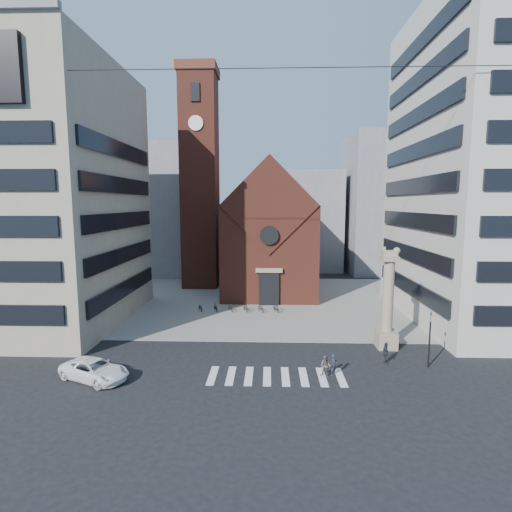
# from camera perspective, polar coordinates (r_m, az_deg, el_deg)

# --- Properties ---
(ground) EXTENTS (120.00, 120.00, 0.00)m
(ground) POSITION_cam_1_polar(r_m,az_deg,el_deg) (32.46, 1.81, -14.61)
(ground) COLOR black
(ground) RESTS_ON ground
(piazza) EXTENTS (46.00, 30.00, 0.05)m
(piazza) POSITION_cam_1_polar(r_m,az_deg,el_deg) (50.56, 1.86, -6.43)
(piazza) COLOR gray
(piazza) RESTS_ON ground
(zebra_crossing) EXTENTS (10.20, 3.20, 0.01)m
(zebra_crossing) POSITION_cam_1_polar(r_m,az_deg,el_deg) (29.71, 2.91, -16.79)
(zebra_crossing) COLOR white
(zebra_crossing) RESTS_ON ground
(church) EXTENTS (12.00, 16.65, 18.00)m
(church) POSITION_cam_1_polar(r_m,az_deg,el_deg) (55.26, 1.90, 3.13)
(church) COLOR brown
(church) RESTS_ON ground
(campanile) EXTENTS (5.50, 5.50, 31.20)m
(campanile) POSITION_cam_1_polar(r_m,az_deg,el_deg) (59.02, -8.00, 10.87)
(campanile) COLOR brown
(campanile) RESTS_ON ground
(building_left) EXTENTS (18.00, 20.00, 26.00)m
(building_left) POSITION_cam_1_polar(r_m,az_deg,el_deg) (46.71, -29.29, 7.53)
(building_left) COLOR tan
(building_left) RESTS_ON ground
(building_right) EXTENTS (18.00, 22.00, 32.00)m
(building_right) POSITION_cam_1_polar(r_m,az_deg,el_deg) (48.57, 32.15, 10.85)
(building_right) COLOR #B2AEA1
(building_right) RESTS_ON ground
(bg_block_left) EXTENTS (16.00, 14.00, 22.00)m
(bg_block_left) POSITION_cam_1_polar(r_m,az_deg,el_deg) (72.88, -14.11, 6.35)
(bg_block_left) COLOR gray
(bg_block_left) RESTS_ON ground
(bg_block_mid) EXTENTS (14.00, 12.00, 18.00)m
(bg_block_mid) POSITION_cam_1_polar(r_m,az_deg,el_deg) (75.37, 6.50, 5.04)
(bg_block_mid) COLOR gray
(bg_block_mid) RESTS_ON ground
(bg_block_right) EXTENTS (16.00, 14.00, 24.00)m
(bg_block_right) POSITION_cam_1_polar(r_m,az_deg,el_deg) (75.34, 19.03, 6.96)
(bg_block_right) COLOR gray
(bg_block_right) RESTS_ON ground
(lion_column) EXTENTS (1.63, 1.60, 8.68)m
(lion_column) POSITION_cam_1_polar(r_m,az_deg,el_deg) (35.64, 18.29, -7.11)
(lion_column) COLOR gray
(lion_column) RESTS_ON ground
(traffic_light) EXTENTS (0.13, 0.16, 4.30)m
(traffic_light) POSITION_cam_1_polar(r_m,az_deg,el_deg) (32.98, 23.56, -10.67)
(traffic_light) COLOR black
(traffic_light) RESTS_ON ground
(white_car) EXTENTS (5.58, 4.21, 1.41)m
(white_car) POSITION_cam_1_polar(r_m,az_deg,el_deg) (31.03, -22.06, -14.85)
(white_car) COLOR white
(white_car) RESTS_ON ground
(pedestrian_0) EXTENTS (0.66, 0.65, 1.53)m
(pedestrian_0) POSITION_cam_1_polar(r_m,az_deg,el_deg) (30.10, 11.06, -15.01)
(pedestrian_0) COLOR #2A2737
(pedestrian_0) RESTS_ON ground
(pedestrian_1) EXTENTS (0.94, 0.86, 1.57)m
(pedestrian_1) POSITION_cam_1_polar(r_m,az_deg,el_deg) (29.74, 9.91, -15.23)
(pedestrian_1) COLOR #5A4C48
(pedestrian_1) RESTS_ON ground
(pedestrian_2) EXTENTS (0.45, 0.99, 1.66)m
(pedestrian_2) POSITION_cam_1_polar(r_m,az_deg,el_deg) (33.06, 18.04, -13.03)
(pedestrian_2) COLOR #27292F
(pedestrian_2) RESTS_ON ground
(scooter_0) EXTENTS (1.12, 1.67, 0.83)m
(scooter_0) POSITION_cam_1_polar(r_m,az_deg,el_deg) (46.19, -7.91, -7.29)
(scooter_0) COLOR black
(scooter_0) RESTS_ON piazza
(scooter_1) EXTENTS (0.99, 1.58, 0.92)m
(scooter_1) POSITION_cam_1_polar(r_m,az_deg,el_deg) (45.92, -5.79, -7.29)
(scooter_1) COLOR black
(scooter_1) RESTS_ON piazza
(scooter_2) EXTENTS (1.12, 1.67, 0.83)m
(scooter_2) POSITION_cam_1_polar(r_m,az_deg,el_deg) (45.74, -3.64, -7.38)
(scooter_2) COLOR black
(scooter_2) RESTS_ON piazza
(scooter_3) EXTENTS (0.99, 1.58, 0.92)m
(scooter_3) POSITION_cam_1_polar(r_m,az_deg,el_deg) (45.60, -1.48, -7.36)
(scooter_3) COLOR black
(scooter_3) RESTS_ON piazza
(scooter_4) EXTENTS (1.12, 1.67, 0.83)m
(scooter_4) POSITION_cam_1_polar(r_m,az_deg,el_deg) (45.54, 0.69, -7.44)
(scooter_4) COLOR black
(scooter_4) RESTS_ON piazza
(scooter_5) EXTENTS (0.99, 1.58, 0.92)m
(scooter_5) POSITION_cam_1_polar(r_m,az_deg,el_deg) (45.53, 2.87, -7.39)
(scooter_5) COLOR black
(scooter_5) RESTS_ON piazza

